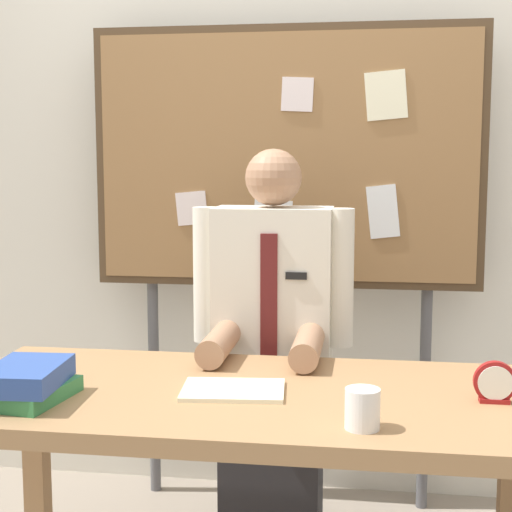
{
  "coord_description": "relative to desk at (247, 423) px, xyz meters",
  "views": [
    {
      "loc": [
        0.33,
        -2.03,
        1.39
      ],
      "look_at": [
        0.0,
        0.17,
        1.11
      ],
      "focal_mm": 54.32,
      "sensor_mm": 36.0,
      "label": 1
    }
  ],
  "objects": [
    {
      "name": "desk_clock",
      "position": [
        0.65,
        -0.01,
        0.14
      ],
      "size": [
        0.11,
        0.04,
        0.11
      ],
      "color": "maroon",
      "rests_on": "desk"
    },
    {
      "name": "person",
      "position": [
        0.0,
        0.56,
        -0.0
      ],
      "size": [
        0.55,
        0.56,
        1.42
      ],
      "color": "#2D2D33",
      "rests_on": "ground_plane"
    },
    {
      "name": "book_stack",
      "position": [
        -0.55,
        -0.17,
        0.14
      ],
      "size": [
        0.22,
        0.28,
        0.1
      ],
      "color": "#337F47",
      "rests_on": "desk"
    },
    {
      "name": "coffee_mug",
      "position": [
        0.32,
        -0.25,
        0.14
      ],
      "size": [
        0.08,
        0.08,
        0.1
      ],
      "primitive_type": "cylinder",
      "color": "white",
      "rests_on": "desk"
    },
    {
      "name": "open_notebook",
      "position": [
        -0.03,
        -0.02,
        0.1
      ],
      "size": [
        0.29,
        0.22,
        0.01
      ],
      "primitive_type": "cube",
      "rotation": [
        0.0,
        0.0,
        0.09
      ],
      "color": "#F4EFCC",
      "rests_on": "desk"
    },
    {
      "name": "desk",
      "position": [
        0.0,
        0.0,
        0.0
      ],
      "size": [
        1.65,
        0.77,
        0.76
      ],
      "color": "#9E754C",
      "rests_on": "ground_plane"
    },
    {
      "name": "bulletin_board",
      "position": [
        0.0,
        0.96,
        0.7
      ],
      "size": [
        1.51,
        0.09,
        1.89
      ],
      "color": "#4C3823",
      "rests_on": "ground_plane"
    },
    {
      "name": "back_wall",
      "position": [
        0.0,
        1.16,
        0.68
      ],
      "size": [
        6.4,
        0.08,
        2.7
      ],
      "primitive_type": "cube",
      "color": "silver",
      "rests_on": "ground_plane"
    }
  ]
}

